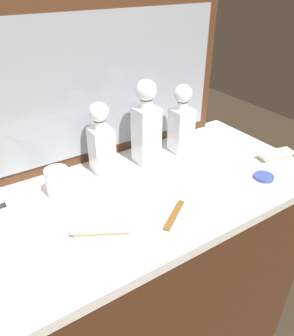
{
  "coord_description": "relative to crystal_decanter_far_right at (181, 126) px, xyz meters",
  "views": [
    {
      "loc": [
        -0.49,
        -0.76,
        1.57
      ],
      "look_at": [
        0.0,
        0.0,
        1.02
      ],
      "focal_mm": 35.16,
      "sensor_mm": 36.0,
      "label": 1
    }
  ],
  "objects": [
    {
      "name": "porcelain_dish",
      "position": [
        0.12,
        -0.33,
        -0.1
      ],
      "size": [
        0.07,
        0.07,
        0.01
      ],
      "color": "#33478C",
      "rests_on": "dresser"
    },
    {
      "name": "dresser_mirror",
      "position": [
        -0.26,
        0.13,
        0.17
      ],
      "size": [
        1.0,
        0.03,
        0.56
      ],
      "color": "#472816",
      "rests_on": "dresser"
    },
    {
      "name": "crystal_decanter_center",
      "position": [
        -0.16,
        0.0,
        0.02
      ],
      "size": [
        0.08,
        0.08,
        0.32
      ],
      "color": "white",
      "rests_on": "dresser"
    },
    {
      "name": "crystal_decanter_far_right",
      "position": [
        0.0,
        0.0,
        0.0
      ],
      "size": [
        0.08,
        0.08,
        0.27
      ],
      "color": "white",
      "rests_on": "dresser"
    },
    {
      "name": "tortoiseshell_comb",
      "position": [
        -0.27,
        -0.32,
        -0.11
      ],
      "size": [
        0.13,
        0.1,
        0.01
      ],
      "color": "brown",
      "rests_on": "dresser"
    },
    {
      "name": "crystal_tumbler_far_left",
      "position": [
        -0.52,
        -0.03,
        -0.07
      ],
      "size": [
        0.08,
        0.08,
        0.1
      ],
      "color": "white",
      "rests_on": "dresser"
    },
    {
      "name": "silver_brush_right",
      "position": [
        0.27,
        -0.25,
        -0.1
      ],
      "size": [
        0.15,
        0.08,
        0.02
      ],
      "color": "#B7A88C",
      "rests_on": "dresser"
    },
    {
      "name": "dresser",
      "position": [
        -0.26,
        -0.15,
        -0.58
      ],
      "size": [
        1.2,
        0.6,
        0.94
      ],
      "color": "#472816",
      "rests_on": "ground_plane"
    },
    {
      "name": "silver_brush_center",
      "position": [
        -0.48,
        -0.26,
        -0.1
      ],
      "size": [
        0.17,
        0.13,
        0.02
      ],
      "color": "#B7A88C",
      "rests_on": "dresser"
    },
    {
      "name": "crystal_decanter_rear",
      "position": [
        -0.33,
        0.03,
        -0.0
      ],
      "size": [
        0.07,
        0.07,
        0.26
      ],
      "color": "white",
      "rests_on": "dresser"
    }
  ]
}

